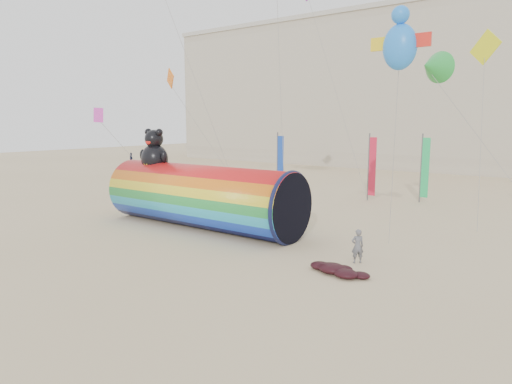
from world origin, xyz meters
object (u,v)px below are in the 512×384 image
Objects in this scene: windsock_assembly at (201,195)px; fabric_bundle at (337,270)px; hotel_building at (371,92)px; kite_handler at (358,246)px.

windsock_assembly is 4.76× the size of fabric_bundle.
fabric_bundle is at bearing -15.49° from windsock_assembly.
windsock_assembly is (8.67, -44.60, -8.41)m from hotel_building.
kite_handler reaches higher than fabric_bundle.
kite_handler is at bearing 88.84° from fabric_bundle.
fabric_bundle is (18.76, -47.39, -10.14)m from hotel_building.
windsock_assembly is 10.24m from kite_handler.
fabric_bundle is (10.09, -2.80, -1.73)m from windsock_assembly.
windsock_assembly is 10.61m from fabric_bundle.
hotel_building is 23.06× the size of fabric_bundle.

